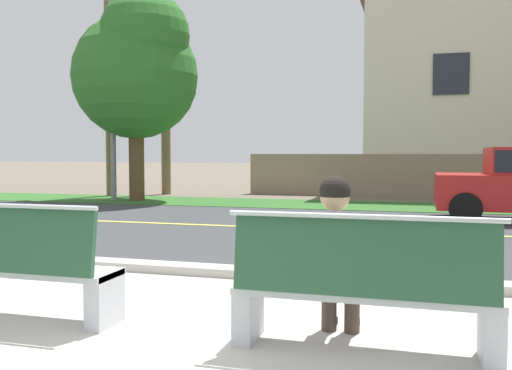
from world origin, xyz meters
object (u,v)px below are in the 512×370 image
Objects in this scene: bench_left at (11,267)px; seated_person_white at (336,254)px; streetlamp at (115,62)px; bench_right at (362,291)px; shade_tree_far_left at (138,67)px.

seated_person_white is at bearing 3.61° from bench_left.
bench_right is at bearing -53.04° from streetlamp.
bench_left is 0.30× the size of shade_tree_far_left.
seated_person_white is at bearing -53.30° from streetlamp.
bench_right is (2.91, 0.00, 0.00)m from bench_left.
streetlamp is at bearing 126.96° from bench_right.
seated_person_white is 0.17× the size of streetlamp.
bench_left is 12.82m from streetlamp.
bench_right is 0.30× the size of shade_tree_far_left.
shade_tree_far_left is at bearing 124.14° from seated_person_white.
seated_person_white is (2.70, 0.17, 0.22)m from bench_left.
shade_tree_far_left is (0.78, -0.08, -0.18)m from streetlamp.
seated_person_white is 13.98m from streetlamp.
seated_person_white is at bearing -55.86° from shade_tree_far_left.
seated_person_white is 0.20× the size of shade_tree_far_left.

